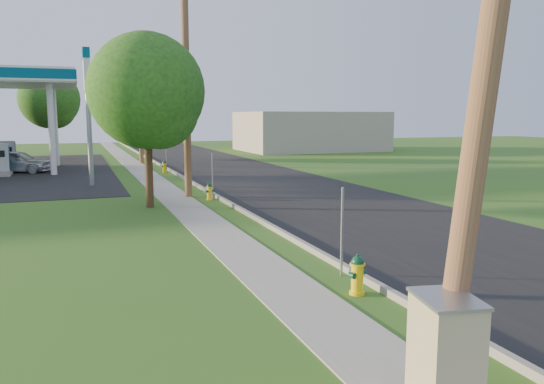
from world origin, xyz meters
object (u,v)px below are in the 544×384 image
object	(u,v)px
utility_pole_near	(495,6)
hydrant_near	(357,275)
utility_pole_mid	(186,83)
utility_cabinet	(445,357)
tree_verge	(149,96)
price_pylon	(87,78)
hydrant_far	(164,166)
fuel_pump_se	(9,158)
utility_pole_far	(139,99)
fuel_pump_ne	(1,163)
tree_lot	(50,101)
hydrant_mid	(210,191)
car_silver	(17,161)

from	to	relation	value
utility_pole_near	hydrant_near	distance (m)	5.94
utility_pole_mid	utility_cabinet	xyz separation A→B (m)	(-0.66, -18.23, -4.22)
tree_verge	hydrant_near	xyz separation A→B (m)	(2.42, -11.83, -3.93)
price_pylon	hydrant_far	xyz separation A→B (m)	(4.56, 5.36, -5.05)
fuel_pump_se	tree_verge	distance (m)	20.77
utility_pole_near	fuel_pump_se	xyz separation A→B (m)	(-8.90, 35.00, -4.08)
utility_pole_near	utility_pole_far	bearing A→B (deg)	90.00
fuel_pump_se	price_pylon	world-z (taller)	price_pylon
fuel_pump_ne	hydrant_far	xyz separation A→B (m)	(9.56, -2.14, -0.34)
fuel_pump_ne	tree_verge	xyz separation A→B (m)	(7.04, -15.21, 3.61)
hydrant_near	utility_pole_mid	bearing A→B (deg)	92.25
tree_lot	utility_cabinet	xyz separation A→B (m)	(5.69, -43.26, -4.06)
fuel_pump_se	hydrant_far	world-z (taller)	fuel_pump_se
utility_pole_mid	hydrant_far	world-z (taller)	utility_pole_mid
hydrant_mid	hydrant_far	size ratio (longest dim) A/B	0.95
hydrant_mid	tree_lot	bearing A→B (deg)	105.05
tree_verge	utility_cabinet	xyz separation A→B (m)	(1.21, -16.02, -3.59)
price_pylon	hydrant_near	distance (m)	20.66
fuel_pump_se	car_silver	size ratio (longest dim) A/B	0.76
tree_verge	tree_lot	distance (m)	27.61
hydrant_mid	hydrant_far	bearing A→B (deg)	90.11
tree_lot	car_silver	distance (m)	11.93
fuel_pump_ne	hydrant_near	bearing A→B (deg)	-70.74
fuel_pump_ne	fuel_pump_se	world-z (taller)	same
utility_pole_mid	hydrant_near	xyz separation A→B (m)	(0.55, -14.04, -4.55)
price_pylon	utility_cabinet	distance (m)	24.41
fuel_pump_ne	utility_pole_mid	bearing A→B (deg)	-55.60
utility_pole_near	price_pylon	bearing A→B (deg)	99.42
utility_pole_near	car_silver	size ratio (longest dim) A/B	2.25
utility_pole_near	tree_verge	distance (m)	15.90
utility_pole_far	hydrant_far	bearing A→B (deg)	-84.74
hydrant_near	car_silver	distance (m)	29.33
price_pylon	hydrant_far	bearing A→B (deg)	49.60
tree_verge	tree_lot	world-z (taller)	tree_lot
tree_verge	car_silver	bearing A→B (deg)	111.19
price_pylon	utility_cabinet	xyz separation A→B (m)	(3.24, -23.73, -4.70)
price_pylon	car_silver	size ratio (longest dim) A/B	1.62
price_pylon	tree_lot	bearing A→B (deg)	97.14
utility_cabinet	tree_lot	bearing A→B (deg)	97.49
hydrant_far	utility_cabinet	xyz separation A→B (m)	(-1.31, -29.09, 0.35)
fuel_pump_se	utility_cabinet	bearing A→B (deg)	-76.83
tree_verge	utility_cabinet	bearing A→B (deg)	-85.69
fuel_pump_ne	hydrant_mid	size ratio (longest dim) A/B	4.26
tree_verge	car_silver	size ratio (longest dim) A/B	1.59
utility_cabinet	utility_pole_far	bearing A→B (deg)	88.96
fuel_pump_ne	price_pylon	xyz separation A→B (m)	(5.00, -7.50, 4.71)
utility_pole_near	price_pylon	world-z (taller)	utility_pole_near
utility_cabinet	car_silver	bearing A→B (deg)	103.08
utility_pole_far	fuel_pump_ne	bearing A→B (deg)	-150.67
utility_pole_far	hydrant_far	world-z (taller)	utility_pole_far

